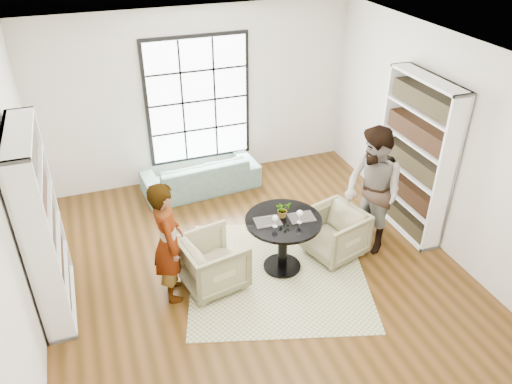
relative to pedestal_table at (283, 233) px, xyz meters
name	(u,v)px	position (x,y,z in m)	size (l,w,h in m)	color
ground	(257,273)	(-0.36, 0.01, -0.59)	(6.00, 6.00, 0.00)	#5A3615
room_shell	(244,176)	(-0.36, 0.55, 0.67)	(6.00, 6.01, 6.00)	silver
rug	(277,273)	(-0.11, -0.10, -0.58)	(2.37, 2.37, 0.01)	#BCBA8D
pedestal_table	(283,233)	(0.00, 0.00, 0.00)	(1.02, 1.02, 0.81)	black
sofa	(201,175)	(-0.52, 2.46, -0.30)	(2.00, 0.78, 0.58)	slate
armchair_left	(213,262)	(-0.99, 0.00, -0.23)	(0.77, 0.79, 0.72)	tan
armchair_right	(334,233)	(0.82, 0.06, -0.24)	(0.75, 0.77, 0.70)	tan
person_left	(168,242)	(-1.54, 0.00, 0.24)	(0.61, 0.40, 1.66)	gray
person_right	(373,191)	(1.37, 0.06, 0.35)	(0.91, 0.71, 1.88)	gray
placemat_left	(268,221)	(-0.22, 0.02, 0.23)	(0.34, 0.26, 0.01)	#292724
placemat_right	(302,217)	(0.24, -0.04, 0.23)	(0.34, 0.26, 0.01)	#292724
cutlery_left	(268,221)	(-0.22, 0.02, 0.24)	(0.14, 0.22, 0.01)	#BBBBC0
cutlery_right	(302,217)	(0.24, -0.04, 0.24)	(0.14, 0.22, 0.01)	#BBBBC0
wine_glass_left	(275,219)	(-0.17, -0.11, 0.35)	(0.08, 0.08, 0.17)	silver
wine_glass_right	(300,214)	(0.17, -0.14, 0.36)	(0.09, 0.09, 0.19)	silver
flower_centerpiece	(283,209)	(0.01, 0.07, 0.34)	(0.20, 0.17, 0.22)	gray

